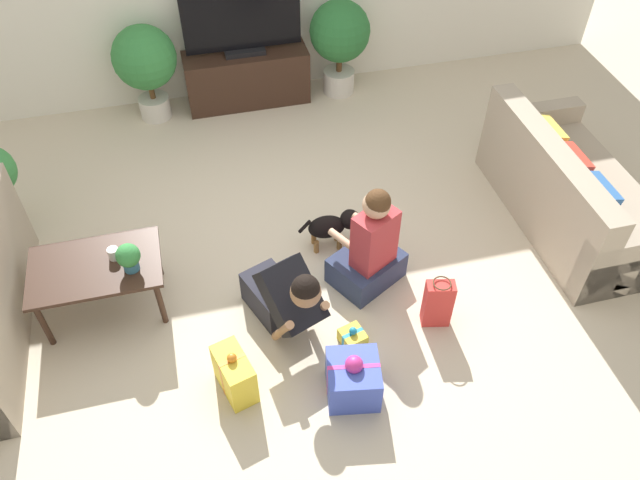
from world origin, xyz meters
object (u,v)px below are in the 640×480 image
(gift_box_b, at_px, (353,379))
(sofa_right, at_px, (570,193))
(tv_console, at_px, (247,78))
(person_kneeling, at_px, (285,296))
(tabletop_plant, at_px, (128,257))
(tv, at_px, (242,26))
(person_sitting, at_px, (370,249))
(potted_plant_back_right, at_px, (340,37))
(gift_box_c, at_px, (235,374))
(potted_plant_back_left, at_px, (145,62))
(gift_bag_a, at_px, (438,303))
(mug, at_px, (114,253))
(dog, at_px, (334,225))
(gift_box_a, at_px, (353,337))
(coffee_table, at_px, (96,271))

(gift_box_b, bearing_deg, sofa_right, 28.20)
(tv_console, xyz_separation_m, gift_box_b, (0.09, -3.68, -0.12))
(person_kneeling, relative_size, tabletop_plant, 3.64)
(tv, distance_m, person_sitting, 2.83)
(potted_plant_back_right, relative_size, gift_box_c, 2.55)
(potted_plant_back_right, relative_size, gift_box_b, 2.53)
(potted_plant_back_left, height_order, potted_plant_back_right, potted_plant_back_right)
(gift_box_b, height_order, gift_bag_a, gift_bag_a)
(mug, distance_m, tabletop_plant, 0.19)
(dog, bearing_deg, person_kneeling, 145.48)
(tv, height_order, mug, tv)
(tv, bearing_deg, tv_console, 0.00)
(gift_box_a, height_order, gift_box_b, gift_box_b)
(tv, xyz_separation_m, gift_box_c, (-0.67, -3.46, -0.68))
(potted_plant_back_left, bearing_deg, tabletop_plant, -95.68)
(potted_plant_back_right, relative_size, mug, 8.45)
(tv_console, bearing_deg, tabletop_plant, -115.28)
(potted_plant_back_left, height_order, gift_box_b, potted_plant_back_left)
(gift_box_a, relative_size, gift_bag_a, 0.48)
(tv_console, distance_m, gift_bag_a, 3.37)
(gift_box_c, bearing_deg, mug, 125.02)
(potted_plant_back_left, xyz_separation_m, potted_plant_back_right, (1.97, 0.00, 0.01))
(potted_plant_back_right, bearing_deg, mug, -133.78)
(coffee_table, relative_size, gift_box_a, 4.45)
(tv_console, height_order, gift_bag_a, tv_console)
(coffee_table, relative_size, potted_plant_back_right, 0.91)
(potted_plant_back_right, distance_m, tabletop_plant, 3.40)
(person_sitting, xyz_separation_m, tabletop_plant, (-1.73, 0.12, 0.24))
(sofa_right, distance_m, person_kneeling, 2.61)
(tv_console, height_order, tabletop_plant, tabletop_plant)
(gift_box_a, xyz_separation_m, mug, (-1.55, 0.81, 0.45))
(sofa_right, relative_size, gift_bag_a, 4.15)
(dog, xyz_separation_m, gift_box_a, (-0.12, -0.99, -0.16))
(coffee_table, distance_m, potted_plant_back_right, 3.52)
(dog, height_order, tabletop_plant, tabletop_plant)
(tv_console, xyz_separation_m, dog, (0.32, -2.30, -0.06))
(sofa_right, distance_m, gift_box_a, 2.28)
(coffee_table, height_order, potted_plant_back_left, potted_plant_back_left)
(tv_console, distance_m, gift_box_b, 3.68)
(gift_box_a, distance_m, gift_box_c, 0.89)
(potted_plant_back_right, xyz_separation_m, mug, (-2.34, -2.44, -0.13))
(gift_box_c, bearing_deg, coffee_table, 131.67)
(coffee_table, height_order, person_kneeling, person_kneeling)
(mug, relative_size, tabletop_plant, 0.54)
(person_kneeling, height_order, tabletop_plant, person_kneeling)
(potted_plant_back_left, xyz_separation_m, gift_box_b, (1.07, -3.63, -0.47))
(tabletop_plant, bearing_deg, gift_bag_a, -16.86)
(person_sitting, bearing_deg, potted_plant_back_left, -90.30)
(sofa_right, height_order, person_sitting, person_sitting)
(potted_plant_back_left, distance_m, person_sitting, 3.08)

